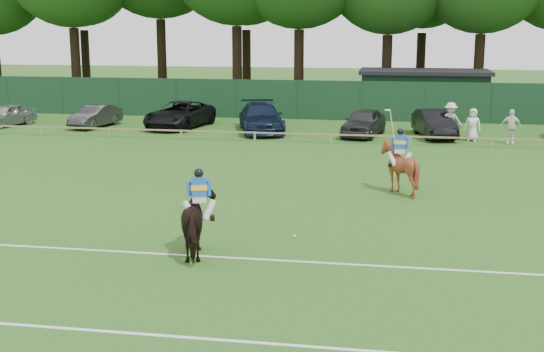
% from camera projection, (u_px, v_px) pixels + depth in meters
% --- Properties ---
extents(ground, '(160.00, 160.00, 0.00)m').
position_uv_depth(ground, '(236.00, 246.00, 20.25)').
color(ground, '#1E4C14').
rests_on(ground, ground).
extents(horse_dark, '(1.61, 2.39, 1.85)m').
position_uv_depth(horse_dark, '(200.00, 222.00, 19.31)').
color(horse_dark, black).
rests_on(horse_dark, ground).
extents(horse_chestnut, '(1.61, 1.78, 1.87)m').
position_uv_depth(horse_chestnut, '(399.00, 168.00, 26.38)').
color(horse_chestnut, maroon).
rests_on(horse_chestnut, ground).
extents(sedan_silver, '(2.56, 4.17, 1.33)m').
position_uv_depth(sedan_silver, '(6.00, 115.00, 43.44)').
color(sedan_silver, '#9A9D9F').
rests_on(sedan_silver, ground).
extents(sedan_grey, '(2.05, 4.12, 1.30)m').
position_uv_depth(sedan_grey, '(95.00, 116.00, 42.98)').
color(sedan_grey, '#2B2B2D').
rests_on(sedan_grey, ground).
extents(suv_black, '(3.47, 5.87, 1.53)m').
position_uv_depth(suv_black, '(180.00, 115.00, 42.78)').
color(suv_black, black).
rests_on(suv_black, ground).
extents(sedan_navy, '(3.73, 6.01, 1.63)m').
position_uv_depth(sedan_navy, '(261.00, 118.00, 41.09)').
color(sedan_navy, '#0F1A31').
rests_on(sedan_navy, ground).
extents(hatch_grey, '(2.61, 4.66, 1.50)m').
position_uv_depth(hatch_grey, '(364.00, 122.00, 39.67)').
color(hatch_grey, '#2E2E30').
rests_on(hatch_grey, ground).
extents(estate_black, '(2.44, 4.67, 1.46)m').
position_uv_depth(estate_black, '(434.00, 124.00, 39.23)').
color(estate_black, black).
rests_on(estate_black, ground).
extents(spectator_left, '(1.34, 0.87, 1.96)m').
position_uv_depth(spectator_left, '(450.00, 121.00, 38.55)').
color(spectator_left, beige).
rests_on(spectator_left, ground).
extents(spectator_mid, '(1.08, 0.54, 1.79)m').
position_uv_depth(spectator_mid, '(511.00, 127.00, 37.02)').
color(spectator_mid, white).
rests_on(spectator_mid, ground).
extents(spectator_right, '(0.93, 0.70, 1.71)m').
position_uv_depth(spectator_right, '(473.00, 125.00, 37.97)').
color(spectator_right, white).
rests_on(spectator_right, ground).
extents(rider_dark, '(0.92, 0.52, 1.41)m').
position_uv_depth(rider_dark, '(199.00, 193.00, 19.13)').
color(rider_dark, silver).
rests_on(rider_dark, ground).
extents(rider_chestnut, '(0.94, 0.59, 2.05)m').
position_uv_depth(rider_chestnut, '(400.00, 146.00, 26.20)').
color(rider_chestnut, silver).
rests_on(rider_chestnut, ground).
extents(polo_ball, '(0.09, 0.09, 0.09)m').
position_uv_depth(polo_ball, '(294.00, 236.00, 21.07)').
color(polo_ball, silver).
rests_on(polo_ball, ground).
extents(pitch_lines, '(60.00, 5.10, 0.01)m').
position_uv_depth(pitch_lines, '(203.00, 291.00, 16.87)').
color(pitch_lines, silver).
rests_on(pitch_lines, ground).
extents(pitch_rail, '(62.10, 0.10, 0.50)m').
position_uv_depth(pitch_rail, '(312.00, 134.00, 37.50)').
color(pitch_rail, '#997F5B').
rests_on(pitch_rail, ground).
extents(perimeter_fence, '(92.08, 0.08, 2.50)m').
position_uv_depth(perimeter_fence, '(329.00, 100.00, 46.01)').
color(perimeter_fence, '#14351E').
rests_on(perimeter_fence, ground).
extents(utility_shed, '(8.40, 4.40, 3.04)m').
position_uv_depth(utility_shed, '(424.00, 93.00, 47.84)').
color(utility_shed, '#14331E').
rests_on(utility_shed, ground).
extents(tree_row, '(96.00, 12.00, 21.00)m').
position_uv_depth(tree_row, '(366.00, 106.00, 53.65)').
color(tree_row, '#26561C').
rests_on(tree_row, ground).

